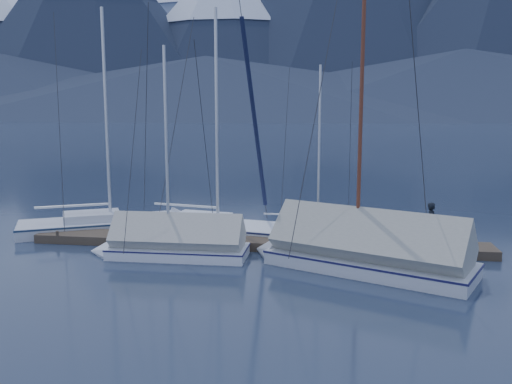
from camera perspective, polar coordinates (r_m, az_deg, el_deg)
ground at (r=19.58m, az=-0.87°, el=-7.27°), size 1000.00×1000.00×0.00m
mountain_range at (r=392.63m, az=8.96°, el=16.55°), size 877.00×584.00×150.50m
dock at (r=21.46m, az=0.00°, el=-5.52°), size 18.00×1.50×0.54m
mooring_posts at (r=21.48m, az=-1.32°, el=-4.85°), size 15.12×1.52×0.35m
sailboat_open_left at (r=25.26m, az=-13.76°, el=-3.40°), size 8.16×5.73×10.62m
sailboat_open_mid at (r=23.39m, az=-2.78°, el=-4.14°), size 8.18×3.84×10.44m
sailboat_open_right at (r=23.39m, az=7.53°, el=-4.32°), size 6.02×2.57×7.90m
sailboat_covered_near at (r=18.93m, az=10.09°, el=-6.37°), size 8.23×5.41×10.32m
sailboat_covered_far at (r=20.33m, az=-9.47°, el=-5.60°), size 5.99×2.54×8.36m
person at (r=21.51m, az=18.00°, el=-3.14°), size 0.41×0.60×1.58m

